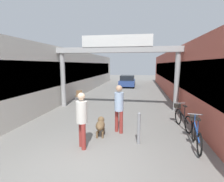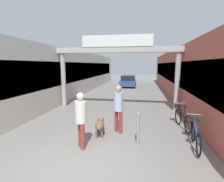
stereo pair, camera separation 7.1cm
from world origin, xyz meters
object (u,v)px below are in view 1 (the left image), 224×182
pedestrian_with_dog (119,105)px  parked_car_blue (127,81)px  pedestrian_companion (82,117)px  cafe_chair_wood_nearer (79,95)px  dog_on_leash (100,125)px  bollard_post_metal (139,128)px  bicycle_black_second (182,117)px  bicycle_blue_nearest (196,133)px

pedestrian_with_dog → parked_car_blue: bearing=93.2°
pedestrian_companion → cafe_chair_wood_nearer: size_ratio=1.97×
cafe_chair_wood_nearer → pedestrian_with_dog: bearing=-54.6°
pedestrian_companion → dog_on_leash: size_ratio=2.02×
bollard_post_metal → cafe_chair_wood_nearer: 6.84m
pedestrian_companion → bicycle_black_second: pedestrian_companion is taller
pedestrian_companion → bicycle_blue_nearest: pedestrian_companion is taller
dog_on_leash → bollard_post_metal: size_ratio=0.82×
dog_on_leash → bicycle_black_second: (3.14, 1.32, 0.04)m
pedestrian_with_dog → bicycle_black_second: (2.50, 0.96, -0.62)m
bicycle_blue_nearest → parked_car_blue: 15.42m
bicycle_black_second → cafe_chair_wood_nearer: bearing=147.6°
pedestrian_with_dog → bollard_post_metal: size_ratio=1.72×
pedestrian_companion → bollard_post_metal: (1.73, 0.59, -0.47)m
bicycle_black_second → parked_car_blue: bearing=103.9°
pedestrian_with_dog → bicycle_blue_nearest: pedestrian_with_dog is taller
pedestrian_companion → bollard_post_metal: size_ratio=1.66×
cafe_chair_wood_nearer → parked_car_blue: 9.99m
dog_on_leash → bicycle_blue_nearest: bearing=-6.8°
parked_car_blue → pedestrian_with_dog: bearing=-86.8°
dog_on_leash → pedestrian_companion: bearing=-106.5°
pedestrian_with_dog → cafe_chair_wood_nearer: pedestrian_with_dog is taller
dog_on_leash → bicycle_blue_nearest: (3.19, -0.38, 0.04)m
pedestrian_with_dog → bicycle_blue_nearest: (2.56, -0.74, -0.62)m
bollard_post_metal → parked_car_blue: size_ratio=0.26×
bicycle_blue_nearest → bicycle_black_second: bearing=91.8°
bicycle_blue_nearest → dog_on_leash: bearing=173.2°
pedestrian_with_dog → dog_on_leash: bearing=-150.4°
bicycle_black_second → pedestrian_with_dog: bearing=-159.0°
pedestrian_with_dog → parked_car_blue: pedestrian_with_dog is taller
pedestrian_with_dog → bollard_post_metal: bearing=-48.5°
dog_on_leash → bicycle_black_second: bearing=22.9°
bicycle_blue_nearest → bicycle_black_second: (-0.05, 1.70, 0.00)m
bollard_post_metal → cafe_chair_wood_nearer: size_ratio=1.19×
pedestrian_companion → bicycle_black_second: (3.46, 2.41, -0.57)m
pedestrian_companion → parked_car_blue: size_ratio=0.44×
bicycle_blue_nearest → pedestrian_companion: bearing=-168.6°
pedestrian_companion → bicycle_blue_nearest: bearing=11.4°
pedestrian_companion → bicycle_black_second: 4.26m
pedestrian_with_dog → pedestrian_companion: pedestrian_with_dog is taller
pedestrian_with_dog → parked_car_blue: 14.34m
bicycle_blue_nearest → parked_car_blue: (-3.34, 15.05, 0.21)m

